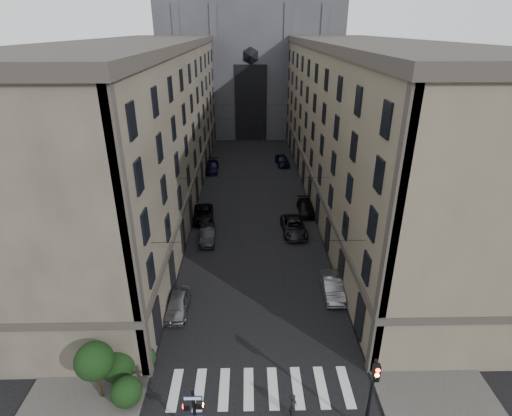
{
  "coord_description": "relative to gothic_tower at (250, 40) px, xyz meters",
  "views": [
    {
      "loc": [
        -0.68,
        -12.7,
        20.22
      ],
      "look_at": [
        -0.13,
        12.69,
        8.67
      ],
      "focal_mm": 28.0,
      "sensor_mm": 36.0,
      "label": 1
    }
  ],
  "objects": [
    {
      "name": "car_left_near",
      "position": [
        -6.2,
        -62.57,
        -17.08
      ],
      "size": [
        1.74,
        4.21,
        1.43
      ],
      "primitive_type": "imported",
      "rotation": [
        0.0,
        0.0,
        -0.01
      ],
      "color": "slate",
      "rests_on": "ground"
    },
    {
      "name": "sidewalk_right",
      "position": [
        10.5,
        -38.96,
        -17.72
      ],
      "size": [
        7.0,
        80.0,
        0.15
      ],
      "primitive_type": "cube",
      "color": "#383533",
      "rests_on": "ground"
    },
    {
      "name": "building_left",
      "position": [
        -13.44,
        -38.96,
        -8.45
      ],
      "size": [
        13.6,
        60.6,
        18.85
      ],
      "color": "#464036",
      "rests_on": "ground"
    },
    {
      "name": "car_left_midfar",
      "position": [
        -5.82,
        -46.28,
        -17.1
      ],
      "size": [
        2.8,
        5.23,
        1.4
      ],
      "primitive_type": "imported",
      "rotation": [
        0.0,
        0.0,
        0.1
      ],
      "color": "black",
      "rests_on": "ground"
    },
    {
      "name": "pedestrian_signal_left",
      "position": [
        -3.51,
        -73.46,
        -15.48
      ],
      "size": [
        1.02,
        0.38,
        4.0
      ],
      "color": "black",
      "rests_on": "ground"
    },
    {
      "name": "car_left_midnear",
      "position": [
        -4.86,
        -51.31,
        -17.1
      ],
      "size": [
        1.63,
        4.28,
        1.39
      ],
      "primitive_type": "imported",
      "rotation": [
        0.0,
        0.0,
        0.04
      ],
      "color": "black",
      "rests_on": "ground"
    },
    {
      "name": "pedestrian",
      "position": [
        1.74,
        -71.96,
        -16.95
      ],
      "size": [
        0.55,
        0.7,
        1.7
      ],
      "primitive_type": "imported",
      "rotation": [
        0.0,
        0.0,
        1.31
      ],
      "color": "black",
      "rests_on": "ground"
    },
    {
      "name": "car_right_midnear",
      "position": [
        4.2,
        -49.78,
        -17.05
      ],
      "size": [
        2.65,
        5.45,
        1.49
      ],
      "primitive_type": "imported",
      "rotation": [
        0.0,
        0.0,
        0.03
      ],
      "color": "black",
      "rests_on": "ground"
    },
    {
      "name": "car_right_far",
      "position": [
        4.85,
        -26.53,
        -17.01
      ],
      "size": [
        2.33,
        4.79,
        1.57
      ],
      "primitive_type": "imported",
      "rotation": [
        0.0,
        0.0,
        0.11
      ],
      "color": "black",
      "rests_on": "ground"
    },
    {
      "name": "gothic_tower",
      "position": [
        0.0,
        0.0,
        0.0
      ],
      "size": [
        35.0,
        23.0,
        58.0
      ],
      "color": "#2D2D33",
      "rests_on": "ground"
    },
    {
      "name": "building_right",
      "position": [
        13.44,
        -38.96,
        -8.45
      ],
      "size": [
        13.6,
        60.6,
        18.85
      ],
      "color": "brown",
      "rests_on": "ground"
    },
    {
      "name": "shrub_cluster",
      "position": [
        -8.72,
        -69.95,
        -16.0
      ],
      "size": [
        3.9,
        4.4,
        3.9
      ],
      "color": "black",
      "rests_on": "sidewalk_left"
    },
    {
      "name": "sidewalk_left",
      "position": [
        -10.5,
        -38.96,
        -17.72
      ],
      "size": [
        7.0,
        80.0,
        0.15
      ],
      "primitive_type": "cube",
      "color": "#383533",
      "rests_on": "ground"
    },
    {
      "name": "car_left_far",
      "position": [
        -6.2,
        -29.4,
        -17.06
      ],
      "size": [
        2.13,
        5.11,
        1.48
      ],
      "primitive_type": "imported",
      "rotation": [
        0.0,
        0.0,
        0.01
      ],
      "color": "black",
      "rests_on": "ground"
    },
    {
      "name": "car_right_near",
      "position": [
        6.2,
        -60.6,
        -17.07
      ],
      "size": [
        1.64,
        4.43,
        1.45
      ],
      "primitive_type": "imported",
      "rotation": [
        0.0,
        0.0,
        -0.02
      ],
      "color": "slate",
      "rests_on": "ground"
    },
    {
      "name": "tram_wires",
      "position": [
        0.0,
        -39.33,
        -10.55
      ],
      "size": [
        14.0,
        60.0,
        0.43
      ],
      "color": "black",
      "rests_on": "ground"
    },
    {
      "name": "car_right_midfar",
      "position": [
        6.2,
        -44.74,
        -17.13
      ],
      "size": [
        1.94,
        4.65,
        1.34
      ],
      "primitive_type": "imported",
      "rotation": [
        0.0,
        0.0,
        0.01
      ],
      "color": "black",
      "rests_on": "ground"
    },
    {
      "name": "zebra_crossing",
      "position": [
        0.0,
        -69.96,
        -17.79
      ],
      "size": [
        11.0,
        3.2,
        0.01
      ],
      "primitive_type": "cube",
      "color": "beige",
      "rests_on": "ground"
    },
    {
      "name": "traffic_light_right",
      "position": [
        5.6,
        -73.04,
        -14.51
      ],
      "size": [
        0.34,
        0.5,
        5.2
      ],
      "color": "black",
      "rests_on": "ground"
    }
  ]
}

